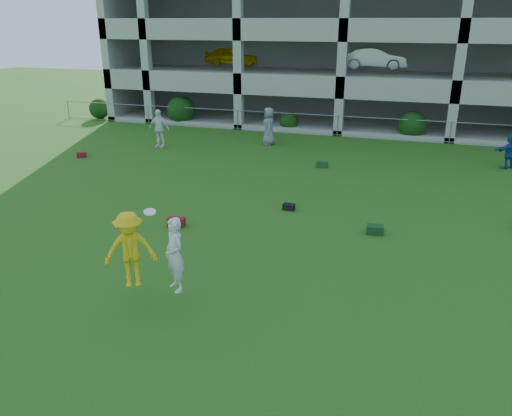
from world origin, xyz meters
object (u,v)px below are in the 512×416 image
(bystander_d, at_px, (510,151))
(frisbee_contest, at_px, (141,251))
(parking_garage, at_px, (362,23))
(bystander_b, at_px, (159,128))
(bystander_c, at_px, (269,126))

(bystander_d, bearing_deg, frisbee_contest, 18.48)
(parking_garage, bearing_deg, frisbee_contest, -92.98)
(bystander_d, relative_size, parking_garage, 0.05)
(frisbee_contest, bearing_deg, bystander_b, 116.48)
(parking_garage, bearing_deg, bystander_b, -120.77)
(bystander_c, bearing_deg, bystander_b, -90.81)
(bystander_d, xyz_separation_m, frisbee_contest, (-9.74, -14.97, 0.54))
(bystander_c, height_order, parking_garage, parking_garage)
(bystander_d, bearing_deg, bystander_b, -34.76)
(bystander_c, bearing_deg, bystander_d, 60.45)
(bystander_d, distance_m, frisbee_contest, 17.87)
(bystander_b, xyz_separation_m, parking_garage, (8.37, 14.06, 5.04))
(bystander_d, xyz_separation_m, parking_garage, (-8.28, 12.98, 5.21))
(bystander_b, distance_m, frisbee_contest, 15.52)
(bystander_b, distance_m, parking_garage, 17.12)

